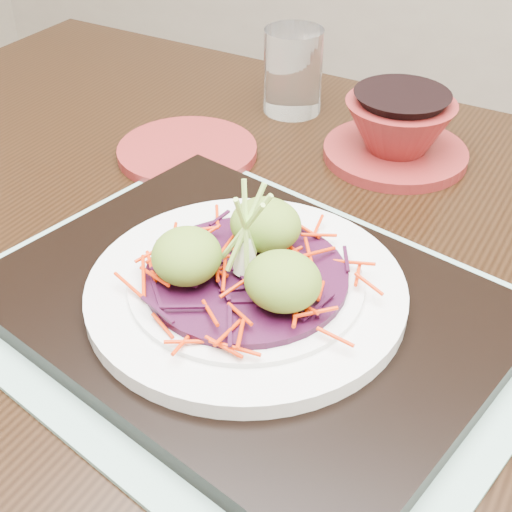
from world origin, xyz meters
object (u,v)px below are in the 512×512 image
at_px(dining_table, 292,366).
at_px(water_glass, 293,71).
at_px(terracotta_side_plate, 187,151).
at_px(white_plate, 246,289).
at_px(serving_tray, 246,305).
at_px(terracotta_bowl_set, 398,133).

relative_size(dining_table, water_glass, 13.56).
bearing_deg(terracotta_side_plate, white_plate, -52.83).
bearing_deg(serving_tray, white_plate, -176.81).
distance_m(dining_table, water_glass, 0.38).
distance_m(terracotta_side_plate, water_glass, 0.18).
relative_size(white_plate, terracotta_bowl_set, 1.17).
bearing_deg(terracotta_bowl_set, terracotta_side_plate, -158.26).
distance_m(white_plate, terracotta_side_plate, 0.29).
height_order(serving_tray, terracotta_side_plate, serving_tray).
xyz_separation_m(terracotta_side_plate, terracotta_bowl_set, (0.22, 0.09, 0.02)).
bearing_deg(white_plate, water_glass, 105.30).
distance_m(serving_tray, white_plate, 0.02).
relative_size(terracotta_side_plate, terracotta_bowl_set, 0.72).
xyz_separation_m(serving_tray, terracotta_bowl_set, (0.05, 0.31, 0.02)).
height_order(dining_table, serving_tray, serving_tray).
relative_size(serving_tray, water_glass, 3.82).
bearing_deg(terracotta_side_plate, dining_table, -40.62).
bearing_deg(terracotta_bowl_set, white_plate, -98.25).
bearing_deg(white_plate, serving_tray, -14.04).
xyz_separation_m(white_plate, terracotta_side_plate, (-0.17, 0.23, -0.02)).
bearing_deg(terracotta_bowl_set, water_glass, 154.56).
relative_size(dining_table, terracotta_side_plate, 8.87).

